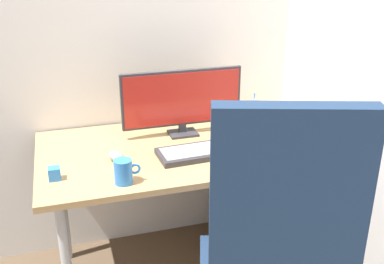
# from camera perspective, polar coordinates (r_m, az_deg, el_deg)

# --- Properties ---
(wall_side_right) EXTENTS (0.04, 2.61, 2.80)m
(wall_side_right) POSITION_cam_1_polar(r_m,az_deg,el_deg) (2.14, 21.27, 14.31)
(wall_side_right) COLOR white
(wall_side_right) RESTS_ON ground_plane
(desk) EXTENTS (1.41, 0.77, 0.74)m
(desk) POSITION_cam_1_polar(r_m,az_deg,el_deg) (2.25, -0.74, -3.29)
(desk) COLOR tan
(desk) RESTS_ON ground_plane
(office_chair) EXTENTS (0.63, 0.64, 1.25)m
(office_chair) POSITION_cam_1_polar(r_m,az_deg,el_deg) (1.63, 10.50, -15.25)
(office_chair) COLOR black
(office_chair) RESTS_ON ground_plane
(filing_cabinet) EXTENTS (0.39, 0.51, 0.60)m
(filing_cabinet) POSITION_cam_1_polar(r_m,az_deg,el_deg) (2.56, 9.55, -9.76)
(filing_cabinet) COLOR #9EA0A5
(filing_cabinet) RESTS_ON ground_plane
(monitor) EXTENTS (0.62, 0.12, 0.34)m
(monitor) POSITION_cam_1_polar(r_m,az_deg,el_deg) (2.30, -1.24, 4.08)
(monitor) COLOR #333338
(monitor) RESTS_ON desk
(keyboard) EXTENTS (0.43, 0.20, 0.03)m
(keyboard) POSITION_cam_1_polar(r_m,az_deg,el_deg) (2.12, 1.36, -2.43)
(keyboard) COLOR #333338
(keyboard) RESTS_ON desk
(mouse) EXTENTS (0.09, 0.11, 0.04)m
(mouse) POSITION_cam_1_polar(r_m,az_deg,el_deg) (2.09, -9.44, -3.00)
(mouse) COLOR gray
(mouse) RESTS_ON desk
(pen_holder) EXTENTS (0.09, 0.09, 0.16)m
(pen_holder) POSITION_cam_1_polar(r_m,az_deg,el_deg) (2.56, 7.54, 2.55)
(pen_holder) COLOR silver
(pen_holder) RESTS_ON desk
(notebook) EXTENTS (0.20, 0.21, 0.03)m
(notebook) POSITION_cam_1_polar(r_m,az_deg,el_deg) (2.24, 14.60, -1.83)
(notebook) COLOR #334C8C
(notebook) RESTS_ON desk
(coffee_mug) EXTENTS (0.11, 0.08, 0.10)m
(coffee_mug) POSITION_cam_1_polar(r_m,az_deg,el_deg) (1.88, -8.54, -4.90)
(coffee_mug) COLOR #337FD8
(coffee_mug) RESTS_ON desk
(desk_clamp_accessory) EXTENTS (0.05, 0.05, 0.05)m
(desk_clamp_accessory) POSITION_cam_1_polar(r_m,az_deg,el_deg) (1.98, -16.82, -4.98)
(desk_clamp_accessory) COLOR #337FD8
(desk_clamp_accessory) RESTS_ON desk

